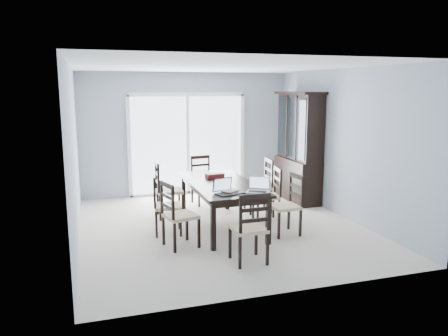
{
  "coord_description": "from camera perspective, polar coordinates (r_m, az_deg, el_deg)",
  "views": [
    {
      "loc": [
        -2.02,
        -6.66,
        2.26
      ],
      "look_at": [
        0.05,
        0.0,
        0.99
      ],
      "focal_mm": 35.0,
      "sensor_mm": 36.0,
      "label": 1
    }
  ],
  "objects": [
    {
      "name": "chair_right_far",
      "position": [
        8.1,
        5.11,
        -1.5
      ],
      "size": [
        0.47,
        0.46,
        1.14
      ],
      "rotation": [
        0.0,
        0.0,
        1.5
      ],
      "color": "black",
      "rests_on": "floor"
    },
    {
      "name": "chair_end_near",
      "position": [
        5.64,
        3.6,
        -6.88
      ],
      "size": [
        0.43,
        0.44,
        1.12
      ],
      "rotation": [
        0.0,
        0.0,
        0.02
      ],
      "color": "black",
      "rests_on": "floor"
    },
    {
      "name": "balcony",
      "position": [
        10.61,
        -5.88,
        -2.29
      ],
      "size": [
        4.5,
        2.0,
        0.1
      ],
      "primitive_type": "cube",
      "color": "gray",
      "rests_on": "ground"
    },
    {
      "name": "back_wall",
      "position": [
        9.43,
        -4.81,
        4.46
      ],
      "size": [
        4.5,
        0.02,
        2.6
      ],
      "primitive_type": "cube",
      "color": "#919FAD",
      "rests_on": "floor"
    },
    {
      "name": "laptop_silver",
      "position": [
        6.45,
        4.44,
        -2.74
      ],
      "size": [
        0.39,
        0.36,
        0.22
      ],
      "rotation": [
        0.0,
        0.0,
        -0.53
      ],
      "color": "silver",
      "rests_on": "dining_table"
    },
    {
      "name": "china_hutch",
      "position": [
        8.96,
        9.74,
        2.57
      ],
      "size": [
        0.5,
        1.38,
        2.2
      ],
      "color": "black",
      "rests_on": "floor"
    },
    {
      "name": "chair_left_mid",
      "position": [
        6.89,
        -8.16,
        -3.92
      ],
      "size": [
        0.47,
        0.46,
        1.09
      ],
      "rotation": [
        0.0,
        0.0,
        -1.7
      ],
      "color": "black",
      "rests_on": "floor"
    },
    {
      "name": "chair_right_near",
      "position": [
        6.9,
        8.6,
        -3.86
      ],
      "size": [
        0.45,
        0.43,
        1.1
      ],
      "rotation": [
        0.0,
        0.0,
        1.63
      ],
      "color": "black",
      "rests_on": "floor"
    },
    {
      "name": "chair_right_mid",
      "position": [
        7.52,
        6.22,
        -2.68
      ],
      "size": [
        0.47,
        0.46,
        1.08
      ],
      "rotation": [
        0.0,
        0.0,
        1.42
      ],
      "color": "black",
      "rests_on": "floor"
    },
    {
      "name": "hot_tub",
      "position": [
        10.57,
        -9.63,
        0.28
      ],
      "size": [
        2.02,
        1.89,
        0.88
      ],
      "rotation": [
        0.0,
        0.0,
        0.25
      ],
      "color": "brown",
      "rests_on": "balcony"
    },
    {
      "name": "laptop_dark",
      "position": [
        6.33,
        0.5,
        -2.96
      ],
      "size": [
        0.39,
        0.32,
        0.23
      ],
      "rotation": [
        0.0,
        0.0,
        0.31
      ],
      "color": "black",
      "rests_on": "dining_table"
    },
    {
      "name": "ceiling",
      "position": [
        6.97,
        -0.4,
        13.13
      ],
      "size": [
        5.0,
        5.0,
        0.0
      ],
      "primitive_type": "plane",
      "rotation": [
        3.14,
        0.0,
        0.0
      ],
      "color": "white",
      "rests_on": "back_wall"
    },
    {
      "name": "chair_left_near",
      "position": [
        6.26,
        -6.5,
        -5.16
      ],
      "size": [
        0.53,
        0.52,
        1.13
      ],
      "rotation": [
        0.0,
        0.0,
        -1.32
      ],
      "color": "black",
      "rests_on": "floor"
    },
    {
      "name": "railing",
      "position": [
        11.47,
        -6.92,
        1.69
      ],
      "size": [
        4.5,
        0.06,
        1.1
      ],
      "primitive_type": "cube",
      "color": "#99999E",
      "rests_on": "balcony"
    },
    {
      "name": "book_stack",
      "position": [
        6.43,
        0.74,
        -3.08
      ],
      "size": [
        0.29,
        0.27,
        0.04
      ],
      "rotation": [
        0.0,
        0.0,
        0.38
      ],
      "color": "maroon",
      "rests_on": "dining_table"
    },
    {
      "name": "chair_left_far",
      "position": [
        7.75,
        -7.87,
        -2.01
      ],
      "size": [
        0.47,
        0.46,
        1.16
      ],
      "rotation": [
        0.0,
        0.0,
        -1.62
      ],
      "color": "black",
      "rests_on": "floor"
    },
    {
      "name": "floor",
      "position": [
        7.32,
        -0.38,
        -7.65
      ],
      "size": [
        5.0,
        5.0,
        0.0
      ],
      "primitive_type": "plane",
      "color": "beige",
      "rests_on": "ground"
    },
    {
      "name": "wall_right",
      "position": [
        7.97,
        15.31,
        3.05
      ],
      "size": [
        0.02,
        5.0,
        2.6
      ],
      "primitive_type": "cube",
      "color": "#919FAD",
      "rests_on": "floor"
    },
    {
      "name": "cell_phone",
      "position": [
        6.4,
        2.34,
        -3.26
      ],
      "size": [
        0.13,
        0.08,
        0.01
      ],
      "primitive_type": "cube",
      "rotation": [
        0.0,
        0.0,
        -0.2
      ],
      "color": "black",
      "rests_on": "dining_table"
    },
    {
      "name": "chair_end_far",
      "position": [
        8.7,
        -2.86,
        -0.83
      ],
      "size": [
        0.46,
        0.47,
        1.09
      ],
      "rotation": [
        0.0,
        0.0,
        3.28
      ],
      "color": "black",
      "rests_on": "floor"
    },
    {
      "name": "sliding_door",
      "position": [
        9.43,
        -4.77,
        3.15
      ],
      "size": [
        2.52,
        0.05,
        2.18
      ],
      "color": "silver",
      "rests_on": "floor"
    },
    {
      "name": "game_box",
      "position": [
        7.49,
        -1.21,
        -1.01
      ],
      "size": [
        0.32,
        0.19,
        0.08
      ],
      "primitive_type": "cube",
      "rotation": [
        0.0,
        0.0,
        0.13
      ],
      "color": "#521015",
      "rests_on": "dining_table"
    },
    {
      "name": "wall_left",
      "position": [
        6.73,
        -19.05,
        1.57
      ],
      "size": [
        0.02,
        5.0,
        2.6
      ],
      "primitive_type": "cube",
      "color": "#919FAD",
      "rests_on": "floor"
    },
    {
      "name": "dining_table",
      "position": [
        7.14,
        -0.38,
        -2.51
      ],
      "size": [
        1.0,
        2.2,
        0.75
      ],
      "color": "black",
      "rests_on": "floor"
    }
  ]
}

